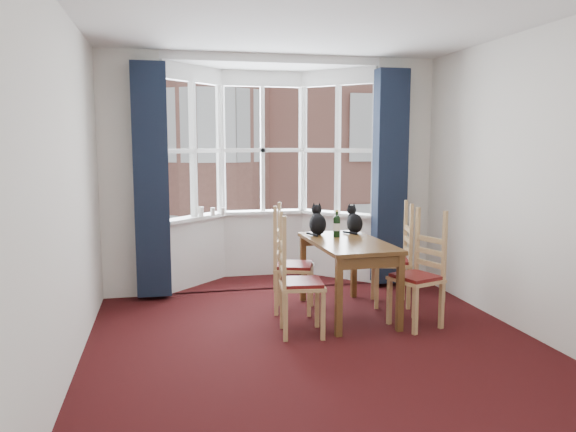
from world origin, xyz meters
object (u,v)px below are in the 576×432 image
object	(u,v)px
chair_right_far	(399,262)
wine_bottle	(337,225)
chair_left_near	(292,285)
chair_left_far	(286,267)
cat_left	(318,222)
cat_right	(354,222)
dining_table	(348,251)
chair_right_near	(423,278)
candle_short	(213,212)
candle_tall	(201,211)
candle_extra	(223,211)

from	to	relation	value
chair_right_far	wine_bottle	bearing A→B (deg)	178.11
chair_left_near	chair_left_far	bearing A→B (deg)	82.37
cat_left	cat_right	bearing A→B (deg)	2.50
dining_table	chair_right_far	world-z (taller)	chair_right_far
chair_right_near	cat_left	size ratio (longest dim) A/B	2.60
cat_left	cat_right	distance (m)	0.43
chair_right_far	chair_right_near	bearing A→B (deg)	-94.97
chair_left_near	chair_right_far	xyz separation A→B (m)	(1.37, 0.71, 0.00)
dining_table	chair_right_far	distance (m)	0.74
chair_right_near	candle_short	world-z (taller)	candle_short
chair_left_near	candle_short	xyz separation A→B (m)	(-0.55, 2.07, 0.45)
candle_tall	candle_short	xyz separation A→B (m)	(0.15, 0.03, -0.01)
chair_right_near	cat_right	size ratio (longest dim) A/B	2.78
cat_right	candle_extra	bearing A→B (deg)	139.64
cat_left	wine_bottle	xyz separation A→B (m)	(0.16, -0.20, -0.01)
cat_right	candle_tall	distance (m)	1.96
candle_tall	candle_extra	bearing A→B (deg)	10.38
chair_left_near	chair_left_far	size ratio (longest dim) A/B	1.00
dining_table	wine_bottle	size ratio (longest dim) A/B	4.64
chair_left_far	candle_tall	bearing A→B (deg)	121.64
chair_left_far	candle_extra	xyz separation A→B (m)	(-0.52, 1.34, 0.44)
candle_tall	candle_short	size ratio (longest dim) A/B	1.18
wine_bottle	candle_tall	size ratio (longest dim) A/B	2.48
chair_left_near	candle_tall	bearing A→B (deg)	108.87
cat_left	candle_short	distance (m)	1.55
chair_left_near	chair_right_far	world-z (taller)	same
chair_left_near	candle_extra	distance (m)	2.18
candle_tall	cat_left	bearing A→B (deg)	-43.06
chair_left_near	candle_extra	xyz separation A→B (m)	(-0.42, 2.09, 0.44)
chair_right_near	candle_tall	distance (m)	2.90
chair_left_far	chair_right_far	xyz separation A→B (m)	(1.27, -0.04, 0.00)
cat_right	candle_short	bearing A→B (deg)	142.61
candle_tall	chair_right_near	bearing A→B (deg)	-45.53
chair_left_near	chair_right_near	world-z (taller)	same
candle_tall	candle_short	bearing A→B (deg)	11.44
chair_left_far	candle_extra	world-z (taller)	candle_extra
chair_right_near	candle_tall	world-z (taller)	candle_tall
cat_right	wine_bottle	world-z (taller)	cat_right
dining_table	chair_left_far	world-z (taller)	chair_left_far
candle_extra	chair_right_near	bearing A→B (deg)	-50.39
chair_left_near	chair_left_far	distance (m)	0.75
chair_left_far	candle_extra	bearing A→B (deg)	111.32
dining_table	chair_left_far	xyz separation A→B (m)	(-0.59, 0.27, -0.20)
chair_left_far	cat_left	xyz separation A→B (m)	(0.39, 0.18, 0.44)
chair_left_far	cat_left	bearing A→B (deg)	24.60
cat_right	chair_right_far	bearing A→B (deg)	-28.25
candle_tall	candle_extra	world-z (taller)	candle_tall
cat_left	dining_table	bearing A→B (deg)	-66.35
dining_table	candle_short	bearing A→B (deg)	127.89
chair_left_near	cat_right	size ratio (longest dim) A/B	2.78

